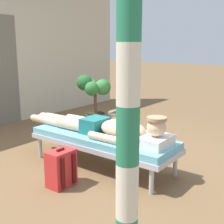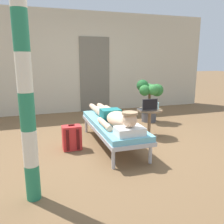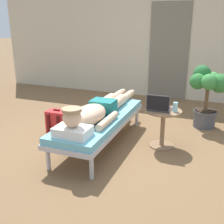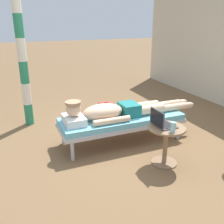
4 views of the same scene
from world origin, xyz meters
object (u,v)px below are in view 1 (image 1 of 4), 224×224
(drink_glass, at_px, (131,106))
(potted_plant, at_px, (95,96))
(side_table, at_px, (124,123))
(lounge_chair, at_px, (103,140))
(person_reclining, at_px, (108,128))
(backpack, at_px, (61,168))
(porch_post, at_px, (128,75))
(laptop, at_px, (125,109))

(drink_glass, bearing_deg, potted_plant, 71.07)
(side_table, bearing_deg, lounge_chair, -163.47)
(person_reclining, distance_m, potted_plant, 1.86)
(person_reclining, xyz_separation_m, potted_plant, (1.32, 1.31, 0.07))
(backpack, distance_m, potted_plant, 2.38)
(drink_glass, xyz_separation_m, porch_post, (-2.28, -1.48, 0.75))
(lounge_chair, height_order, person_reclining, person_reclining)
(person_reclining, distance_m, drink_glass, 1.02)
(laptop, relative_size, potted_plant, 0.32)
(laptop, distance_m, porch_post, 2.63)
(person_reclining, bearing_deg, drink_glass, 17.65)
(backpack, bearing_deg, side_table, 8.33)
(lounge_chair, distance_m, drink_glass, 1.03)
(person_reclining, bearing_deg, laptop, 19.80)
(lounge_chair, height_order, laptop, laptop)
(side_table, xyz_separation_m, porch_post, (-2.13, -1.50, 0.98))
(lounge_chair, height_order, drink_glass, drink_glass)
(laptop, bearing_deg, potted_plant, 61.93)
(drink_glass, height_order, porch_post, porch_post)
(lounge_chair, xyz_separation_m, laptop, (0.76, 0.19, 0.24))
(lounge_chair, bearing_deg, porch_post, -136.08)
(side_table, height_order, drink_glass, drink_glass)
(side_table, relative_size, backpack, 1.23)
(potted_plant, bearing_deg, person_reclining, -135.04)
(person_reclining, relative_size, porch_post, 0.81)
(drink_glass, distance_m, porch_post, 2.82)
(lounge_chair, distance_m, potted_plant, 1.82)
(lounge_chair, bearing_deg, person_reclining, -90.00)
(laptop, relative_size, porch_post, 0.12)
(side_table, distance_m, porch_post, 2.78)
(person_reclining, height_order, side_table, person_reclining)
(backpack, bearing_deg, porch_post, -115.44)
(side_table, height_order, porch_post, porch_post)
(side_table, distance_m, drink_glass, 0.28)
(porch_post, bearing_deg, person_reclining, 42.00)
(lounge_chair, height_order, side_table, side_table)
(lounge_chair, xyz_separation_m, porch_post, (-1.31, -1.26, 0.99))
(potted_plant, bearing_deg, porch_post, -136.48)
(potted_plant, height_order, porch_post, porch_post)
(lounge_chair, distance_m, porch_post, 2.06)
(person_reclining, relative_size, side_table, 4.15)
(side_table, distance_m, potted_plant, 1.13)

